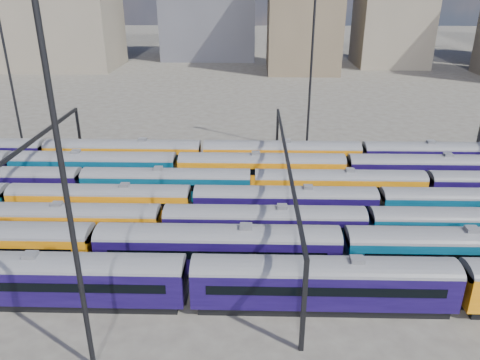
{
  "coord_description": "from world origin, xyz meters",
  "views": [
    {
      "loc": [
        6.12,
        -47.25,
        25.45
      ],
      "look_at": [
        4.79,
        5.09,
        3.0
      ],
      "focal_mm": 35.0,
      "sensor_mm": 36.0,
      "label": 1
    }
  ],
  "objects_px": {
    "rake_1": "(218,245)",
    "mast_2": "(65,188)",
    "rake_0": "(55,275)",
    "rake_2": "(61,219)"
  },
  "relations": [
    {
      "from": "rake_1",
      "to": "mast_2",
      "type": "bearing_deg",
      "value": -124.17
    },
    {
      "from": "rake_0",
      "to": "mast_2",
      "type": "xyz_separation_m",
      "value": [
        5.13,
        -7.0,
        11.09
      ]
    },
    {
      "from": "rake_2",
      "to": "mast_2",
      "type": "relative_size",
      "value": 5.72
    },
    {
      "from": "rake_0",
      "to": "rake_2",
      "type": "height_order",
      "value": "rake_0"
    },
    {
      "from": "mast_2",
      "to": "rake_0",
      "type": "bearing_deg",
      "value": 126.23
    },
    {
      "from": "rake_1",
      "to": "rake_2",
      "type": "bearing_deg",
      "value": 163.25
    },
    {
      "from": "rake_0",
      "to": "rake_1",
      "type": "distance_m",
      "value": 14.18
    },
    {
      "from": "rake_0",
      "to": "rake_1",
      "type": "relative_size",
      "value": 0.69
    },
    {
      "from": "rake_1",
      "to": "mast_2",
      "type": "height_order",
      "value": "mast_2"
    },
    {
      "from": "rake_1",
      "to": "mast_2",
      "type": "distance_m",
      "value": 18.21
    }
  ]
}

